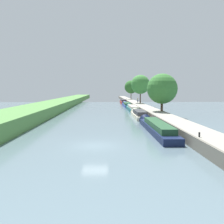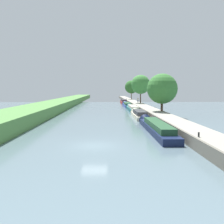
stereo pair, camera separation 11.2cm
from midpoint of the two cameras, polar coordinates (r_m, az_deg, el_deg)
name	(u,v)px [view 2 (the right image)]	position (r m, az deg, el deg)	size (l,w,h in m)	color
ground_plane	(94,145)	(23.85, -4.06, -7.92)	(160.00, 160.00, 0.00)	slate
right_towpath	(206,139)	(25.66, 21.44, -6.03)	(3.39, 260.00, 1.14)	gray
stone_quay	(188,139)	(25.02, 17.57, -6.14)	(0.25, 260.00, 1.19)	#6B665B
narrowboat_navy	(155,127)	(31.98, 10.33, -3.49)	(2.08, 17.01, 2.03)	#141E42
narrowboat_cream	(139,114)	(47.73, 6.40, -0.53)	(2.20, 11.98, 2.15)	beige
narrowboat_teal	(132,108)	(61.82, 4.89, 0.84)	(1.99, 16.59, 1.94)	#195B60
narrowboat_blue	(127,104)	(79.13, 3.56, 1.79)	(2.11, 15.49, 2.00)	#283D93
narrowboat_red	(123,102)	(94.55, 2.76, 2.49)	(1.98, 13.83, 2.18)	maroon
tree_rightbank_midnear	(162,89)	(48.44, 11.86, 5.40)	(5.95, 5.95, 7.42)	#4C3828
tree_rightbank_midfar	(141,84)	(76.41, 6.84, 6.49)	(5.96, 5.96, 8.82)	#4C3828
tree_rightbank_far	(131,87)	(106.18, 4.65, 5.93)	(5.71, 5.71, 8.20)	brown
person_walking	(138,100)	(79.79, 6.19, 2.89)	(0.34, 0.34, 1.66)	#282D42
mooring_bollard_near	(199,135)	(23.42, 19.98, -5.07)	(0.16, 0.16, 0.45)	black
mooring_bollard_far	(127,99)	(101.12, 3.52, 3.07)	(0.16, 0.16, 0.45)	black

